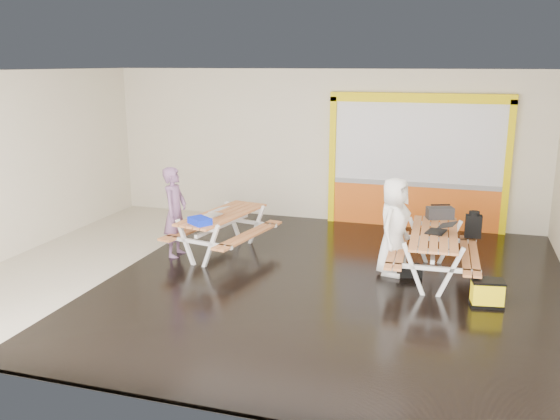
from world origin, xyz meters
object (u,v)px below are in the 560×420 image
(person_left, at_px, (175,212))
(laptop_left, at_px, (214,213))
(person_right, at_px, (394,226))
(picnic_table_right, at_px, (434,244))
(picnic_table_left, at_px, (223,223))
(blue_pouch, at_px, (200,221))
(toolbox, at_px, (440,213))
(backpack, at_px, (473,225))
(dark_case, at_px, (408,271))
(fluke_bag, at_px, (487,293))
(laptop_right, at_px, (440,229))

(person_left, bearing_deg, laptop_left, -84.65)
(person_left, xyz_separation_m, person_right, (4.06, 0.18, 0.01))
(picnic_table_right, xyz_separation_m, person_right, (-0.68, 0.03, 0.24))
(picnic_table_left, xyz_separation_m, laptop_left, (-0.07, -0.23, 0.26))
(person_right, height_order, blue_pouch, person_right)
(laptop_left, distance_m, toolbox, 4.15)
(picnic_table_left, height_order, laptop_left, laptop_left)
(picnic_table_left, xyz_separation_m, blue_pouch, (-0.09, -0.83, 0.26))
(person_left, xyz_separation_m, laptop_left, (0.75, 0.11, 0.02))
(laptop_left, xyz_separation_m, backpack, (4.63, 1.03, -0.12))
(blue_pouch, relative_size, backpack, 0.83)
(person_left, height_order, blue_pouch, person_left)
(picnic_table_left, xyz_separation_m, picnic_table_right, (3.92, -0.18, 0.01))
(blue_pouch, xyz_separation_m, dark_case, (3.61, 0.65, -0.77))
(laptop_left, height_order, toolbox, toolbox)
(picnic_table_left, height_order, person_left, person_left)
(toolbox, bearing_deg, fluke_bag, -67.24)
(fluke_bag, bearing_deg, laptop_right, 128.11)
(picnic_table_right, bearing_deg, fluke_bag, -48.95)
(laptop_left, relative_size, toolbox, 0.93)
(picnic_table_right, height_order, person_left, person_left)
(person_left, height_order, toolbox, person_left)
(person_right, distance_m, toolbox, 1.17)
(laptop_left, distance_m, dark_case, 3.67)
(blue_pouch, height_order, fluke_bag, blue_pouch)
(person_left, bearing_deg, person_right, -90.05)
(person_left, bearing_deg, fluke_bag, -101.07)
(dark_case, bearing_deg, picnic_table_left, 177.18)
(laptop_right, bearing_deg, dark_case, 178.14)
(person_right, relative_size, laptop_right, 3.23)
(person_left, distance_m, person_right, 4.06)
(dark_case, height_order, fluke_bag, fluke_bag)
(person_right, bearing_deg, dark_case, -78.66)
(backpack, bearing_deg, laptop_right, -119.46)
(toolbox, distance_m, backpack, 0.62)
(laptop_left, relative_size, backpack, 1.00)
(laptop_right, bearing_deg, picnic_table_left, 177.30)
(dark_case, distance_m, fluke_bag, 1.61)
(person_left, relative_size, laptop_right, 3.28)
(laptop_right, distance_m, dark_case, 0.93)
(laptop_right, xyz_separation_m, toolbox, (-0.04, 0.95, 0.05))
(toolbox, relative_size, dark_case, 1.20)
(person_left, xyz_separation_m, blue_pouch, (0.73, -0.49, 0.02))
(picnic_table_left, xyz_separation_m, backpack, (4.56, 0.79, 0.14))
(picnic_table_left, height_order, picnic_table_right, picnic_table_right)
(picnic_table_right, distance_m, fluke_bag, 1.37)
(picnic_table_left, xyz_separation_m, person_left, (-0.82, -0.34, 0.24))
(laptop_right, distance_m, backpack, 1.13)
(fluke_bag, bearing_deg, laptop_left, 169.06)
(backpack, xyz_separation_m, dark_case, (-1.04, -0.96, -0.66))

